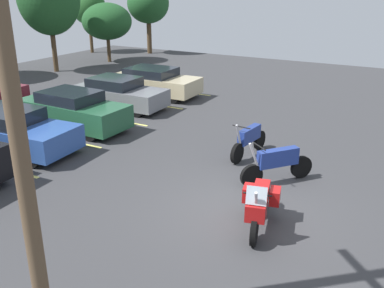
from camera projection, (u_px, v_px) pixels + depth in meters
ground at (245, 211)px, 10.90m from camera, size 44.00×44.00×0.10m
motorcycle_touring at (259, 203)px, 9.88m from camera, size 2.23×1.01×1.35m
motorcycle_second at (249, 140)px, 14.02m from camera, size 2.17×0.62×1.30m
motorcycle_third at (277, 163)px, 12.15m from camera, size 1.87×1.54×1.32m
car_blue at (14, 131)px, 14.40m from camera, size 2.18×4.38×1.43m
car_green at (73, 110)px, 16.64m from camera, size 1.87×4.54×1.47m
car_grey at (118, 93)px, 19.37m from camera, size 1.88×4.36×1.39m
car_champagne at (154, 82)px, 21.51m from camera, size 2.03×4.50×1.39m
utility_pole at (9, 79)px, 5.77m from camera, size 1.41×1.30×8.01m
tree_right at (107, 21)px, 29.97m from camera, size 3.43×3.43×4.05m
tree_far_left at (89, 7)px, 33.74m from camera, size 2.63×2.63×4.89m
tree_center_right at (148, 4)px, 33.28m from camera, size 3.22×3.22×5.31m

